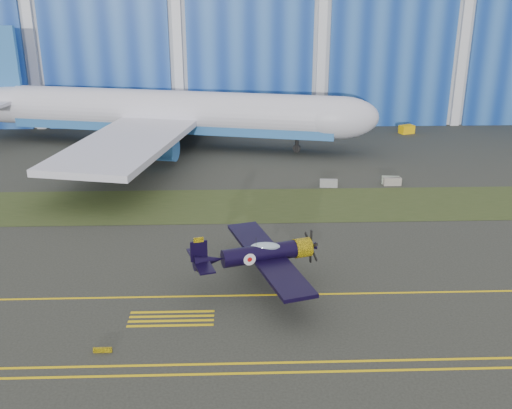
{
  "coord_description": "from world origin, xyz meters",
  "views": [
    {
      "loc": [
        -13.28,
        -44.76,
        22.55
      ],
      "look_at": [
        -11.57,
        5.55,
        3.32
      ],
      "focal_mm": 42.0,
      "sensor_mm": 36.0,
      "label": 1
    }
  ],
  "objects_px": {
    "shipping_container": "(286,124)",
    "tug": "(407,129)",
    "warbird": "(260,254)",
    "jetliner": "(169,66)"
  },
  "relations": [
    {
      "from": "jetliner",
      "to": "tug",
      "type": "height_order",
      "value": "jetliner"
    },
    {
      "from": "warbird",
      "to": "shipping_container",
      "type": "bearing_deg",
      "value": 66.46
    },
    {
      "from": "jetliner",
      "to": "shipping_container",
      "type": "distance_m",
      "value": 20.29
    },
    {
      "from": "warbird",
      "to": "jetliner",
      "type": "xyz_separation_m",
      "value": [
        -10.65,
        41.54,
        8.4
      ]
    },
    {
      "from": "shipping_container",
      "to": "tug",
      "type": "bearing_deg",
      "value": -12.07
    },
    {
      "from": "warbird",
      "to": "tug",
      "type": "height_order",
      "value": "warbird"
    },
    {
      "from": "jetliner",
      "to": "tug",
      "type": "bearing_deg",
      "value": 22.34
    },
    {
      "from": "warbird",
      "to": "jetliner",
      "type": "height_order",
      "value": "jetliner"
    },
    {
      "from": "jetliner",
      "to": "shipping_container",
      "type": "bearing_deg",
      "value": 34.69
    },
    {
      "from": "jetliner",
      "to": "shipping_container",
      "type": "height_order",
      "value": "jetliner"
    }
  ]
}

